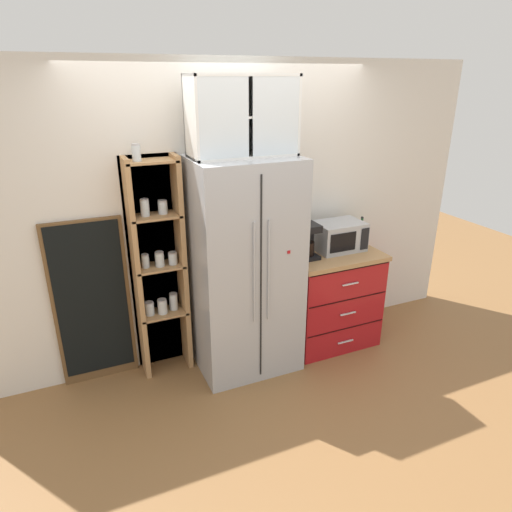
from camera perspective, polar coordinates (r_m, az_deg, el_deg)
name	(u,v)px	position (r m, az deg, el deg)	size (l,w,h in m)	color
ground_plane	(247,363)	(4.19, -1.11, -13.29)	(10.51, 10.51, 0.00)	olive
wall_back_cream	(229,215)	(3.97, -3.48, 5.16)	(4.82, 0.10, 2.55)	silver
refrigerator	(245,268)	(3.76, -1.39, -1.52)	(0.84, 0.66, 1.84)	#ADAFB5
pantry_shelf_column	(158,265)	(3.81, -12.25, -1.11)	(0.45, 0.26, 1.95)	brown
counter_cabinet	(330,297)	(4.35, 9.25, -5.13)	(0.85, 0.62, 0.91)	#A8161C
microwave	(339,236)	(4.21, 10.37, 2.51)	(0.44, 0.33, 0.26)	#ADAFB5
coffee_maker	(306,240)	(3.98, 6.35, 2.00)	(0.17, 0.20, 0.31)	black
mug_navy	(330,246)	(4.19, 9.33, 1.29)	(0.11, 0.07, 0.09)	navy
bottle_green	(361,232)	(4.39, 13.08, 2.94)	(0.06, 0.06, 0.27)	#285B33
upper_cabinet	(241,116)	(3.51, -1.88, 17.20)	(0.81, 0.32, 0.59)	silver
chalkboard_menu	(92,303)	(3.89, -19.93, -5.57)	(0.60, 0.04, 1.40)	brown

